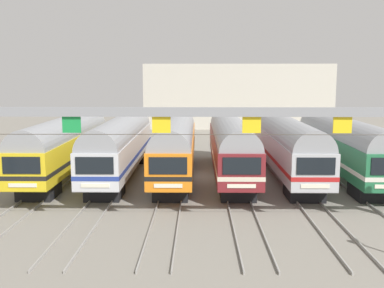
{
  "coord_description": "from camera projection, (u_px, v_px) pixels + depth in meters",
  "views": [
    {
      "loc": [
        -0.39,
        -35.27,
        7.98
      ],
      "look_at": [
        -0.91,
        1.74,
        2.37
      ],
      "focal_mm": 42.26,
      "sensor_mm": 36.0,
      "label": 1
    }
  ],
  "objects": [
    {
      "name": "ground_plane",
      "position": [
        203.0,
        177.0,
        36.06
      ],
      "size": [
        160.0,
        160.0,
        0.0
      ],
      "primitive_type": "plane",
      "color": "gray"
    },
    {
      "name": "track_bed",
      "position": [
        202.0,
        144.0,
        52.85
      ],
      "size": [
        23.39,
        70.0,
        0.15
      ],
      "color": "gray",
      "rests_on": "ground"
    },
    {
      "name": "commuter_train_yellow",
      "position": [
        65.0,
        143.0,
        35.8
      ],
      "size": [
        2.88,
        18.06,
        5.05
      ],
      "color": "gold",
      "rests_on": "ground"
    },
    {
      "name": "commuter_train_silver",
      "position": [
        120.0,
        143.0,
        35.74
      ],
      "size": [
        2.88,
        18.06,
        5.05
      ],
      "color": "silver",
      "rests_on": "ground"
    },
    {
      "name": "commuter_train_orange",
      "position": [
        176.0,
        143.0,
        35.68
      ],
      "size": [
        2.88,
        18.06,
        5.05
      ],
      "color": "orange",
      "rests_on": "ground"
    },
    {
      "name": "commuter_train_maroon",
      "position": [
        231.0,
        144.0,
        35.62
      ],
      "size": [
        2.88,
        18.06,
        4.77
      ],
      "color": "maroon",
      "rests_on": "ground"
    },
    {
      "name": "commuter_train_stainless",
      "position": [
        287.0,
        144.0,
        35.56
      ],
      "size": [
        2.88,
        18.06,
        5.05
      ],
      "color": "#B2B5BA",
      "rests_on": "ground"
    },
    {
      "name": "commuter_train_green",
      "position": [
        342.0,
        144.0,
        35.5
      ],
      "size": [
        2.88,
        18.06,
        5.05
      ],
      "color": "#236B42",
      "rests_on": "ground"
    },
    {
      "name": "catenary_gantry",
      "position": [
        206.0,
        130.0,
        21.9
      ],
      "size": [
        27.13,
        0.44,
        6.97
      ],
      "color": "gray",
      "rests_on": "ground"
    },
    {
      "name": "maintenance_building",
      "position": [
        236.0,
        96.0,
        71.64
      ],
      "size": [
        28.47,
        10.0,
        9.73
      ],
      "primitive_type": "cube",
      "color": "beige",
      "rests_on": "ground"
    }
  ]
}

